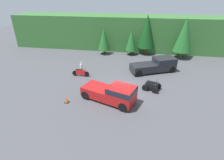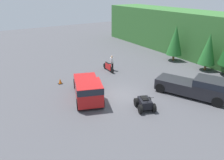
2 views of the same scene
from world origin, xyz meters
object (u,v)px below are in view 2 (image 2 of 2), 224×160
Objects in this scene: quad_atv at (145,103)px; traffic_cone at (60,81)px; rider_person at (112,62)px; pickup_truck_red at (88,88)px; pickup_truck_second at (198,86)px; dirt_bike at (108,67)px.

quad_atv is 9.03m from traffic_cone.
rider_person is at bearing -174.37° from quad_atv.
traffic_cone is at bearing -148.42° from pickup_truck_red.
quad_atv is at bearing -123.16° from pickup_truck_second.
traffic_cone is (0.54, -6.32, -0.69)m from rider_person.
dirt_bike is 8.93m from quad_atv.
dirt_bike is 5.90m from traffic_cone.
rider_person is (-8.70, 2.45, 0.47)m from quad_atv.
pickup_truck_second is 5.20m from quad_atv.
quad_atv reaches higher than traffic_cone.
pickup_truck_red is at bearing -44.16° from dirt_bike.
pickup_truck_second reaches higher than traffic_cone.
dirt_bike is at bearing -171.57° from quad_atv.
pickup_truck_red reaches higher than traffic_cone.
pickup_truck_second is at bearing 80.17° from pickup_truck_red.
traffic_cone is (-4.34, -0.90, -0.73)m from pickup_truck_red.
dirt_bike reaches higher than traffic_cone.
pickup_truck_red is 2.54× the size of dirt_bike.
pickup_truck_second is at bearing 19.52° from dirt_bike.
pickup_truck_second is at bearing 45.14° from traffic_cone.
pickup_truck_red is 6.99m from dirt_bike.
pickup_truck_second is 9.85m from rider_person.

